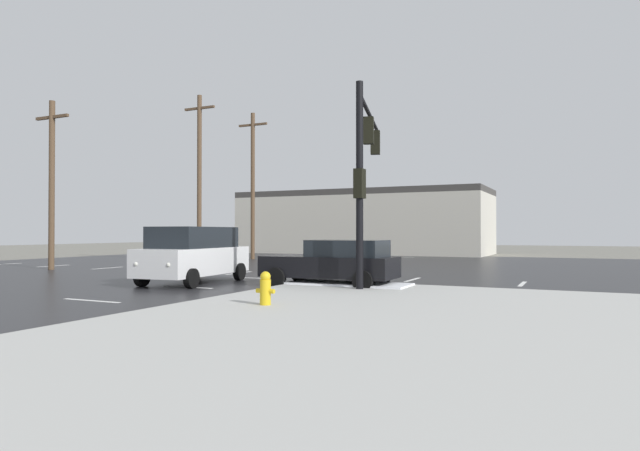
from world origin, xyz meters
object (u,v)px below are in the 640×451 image
object	(u,v)px
sedan_black	(334,262)
utility_pole_distant	(253,183)
traffic_signal_mast	(365,157)
suv_white	(194,254)
utility_pole_far	(199,175)
fire_hydrant	(265,288)
utility_pole_mid	(52,181)

from	to	relation	value
sedan_black	utility_pole_distant	bearing A→B (deg)	-50.68
traffic_signal_mast	suv_white	xyz separation A→B (m)	(-6.14, -1.21, -3.28)
sedan_black	suv_white	bearing A→B (deg)	9.04
suv_white	utility_pole_distant	size ratio (longest dim) A/B	0.50
utility_pole_far	traffic_signal_mast	bearing A→B (deg)	-34.50
sedan_black	utility_pole_far	bearing A→B (deg)	-38.36
fire_hydrant	traffic_signal_mast	bearing A→B (deg)	87.23
traffic_signal_mast	utility_pole_distant	size ratio (longest dim) A/B	0.63
utility_pole_mid	utility_pole_distant	distance (m)	13.51
traffic_signal_mast	utility_pole_mid	xyz separation A→B (m)	(-16.97, 1.49, -0.01)
traffic_signal_mast	sedan_black	bearing A→B (deg)	91.62
fire_hydrant	sedan_black	distance (m)	5.69
utility_pole_far	utility_pole_distant	world-z (taller)	utility_pole_far
fire_hydrant	utility_pole_mid	bearing A→B (deg)	156.04
suv_white	fire_hydrant	bearing A→B (deg)	45.75
utility_pole_mid	utility_pole_distant	bearing A→B (deg)	75.89
utility_pole_mid	suv_white	bearing A→B (deg)	-14.01
utility_pole_mid	utility_pole_distant	world-z (taller)	utility_pole_distant
suv_white	sedan_black	xyz separation A→B (m)	(5.13, 0.92, -0.24)
traffic_signal_mast	utility_pole_distant	bearing A→B (deg)	28.69
traffic_signal_mast	suv_white	distance (m)	7.07
sedan_black	utility_pole_far	world-z (taller)	utility_pole_far
traffic_signal_mast	utility_pole_far	xyz separation A→B (m)	(-14.72, 10.12, 1.00)
utility_pole_far	utility_pole_distant	distance (m)	4.57
suv_white	utility_pole_mid	world-z (taller)	utility_pole_mid
utility_pole_far	utility_pole_distant	bearing A→B (deg)	76.87
traffic_signal_mast	fire_hydrant	world-z (taller)	traffic_signal_mast
suv_white	utility_pole_distant	xyz separation A→B (m)	(-7.54, 15.78, 4.11)
traffic_signal_mast	utility_pole_mid	distance (m)	17.04
fire_hydrant	suv_white	size ratio (longest dim) A/B	0.16
utility_pole_distant	traffic_signal_mast	bearing A→B (deg)	-46.78
sedan_black	utility_pole_distant	distance (m)	20.00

